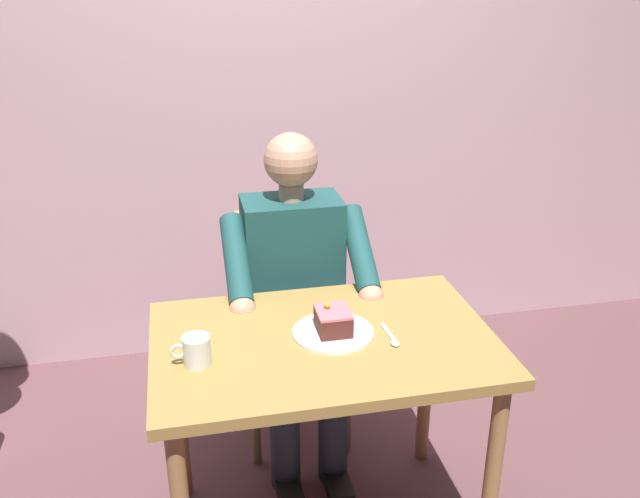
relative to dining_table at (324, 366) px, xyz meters
The scene contains 8 objects.
cafe_rear_panel 1.60m from the dining_table, 90.00° to the right, with size 6.40×0.12×3.00m, color #BC939E.
dining_table is the anchor object (origin of this frame).
chair 0.66m from the dining_table, 90.00° to the right, with size 0.42×0.42×0.91m.
seated_person 0.47m from the dining_table, 90.00° to the right, with size 0.53×0.58×1.26m.
dessert_plate 0.11m from the dining_table, 152.91° to the right, with size 0.25×0.25×0.01m, color white.
cake_slice 0.15m from the dining_table, 152.58° to the right, with size 0.10×0.12×0.09m.
coffee_cup 0.41m from the dining_table, ahead, with size 0.11×0.08×0.09m.
dessert_spoon 0.23m from the dining_table, 164.93° to the left, with size 0.03×0.14×0.01m.
Camera 1 is at (0.39, 1.75, 1.82)m, focal length 38.21 mm.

